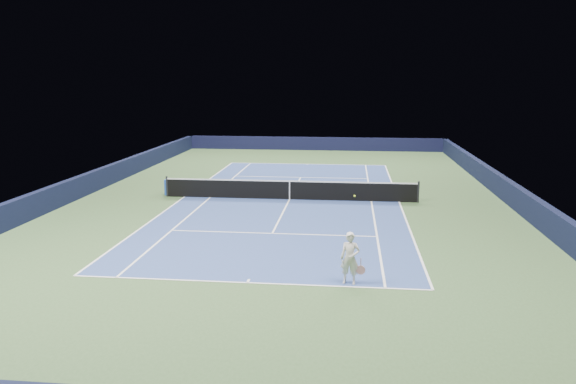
# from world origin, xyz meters

# --- Properties ---
(ground) EXTENTS (40.00, 40.00, 0.00)m
(ground) POSITION_xyz_m (0.00, 0.00, 0.00)
(ground) COLOR #344F2B
(ground) RESTS_ON ground
(wall_far) EXTENTS (22.00, 0.35, 1.10)m
(wall_far) POSITION_xyz_m (0.00, 19.82, 0.55)
(wall_far) COLOR black
(wall_far) RESTS_ON ground
(wall_right) EXTENTS (0.35, 40.00, 1.10)m
(wall_right) POSITION_xyz_m (10.82, 0.00, 0.55)
(wall_right) COLOR black
(wall_right) RESTS_ON ground
(wall_left) EXTENTS (0.35, 40.00, 1.10)m
(wall_left) POSITION_xyz_m (-10.82, 0.00, 0.55)
(wall_left) COLOR black
(wall_left) RESTS_ON ground
(court_surface) EXTENTS (10.97, 23.77, 0.01)m
(court_surface) POSITION_xyz_m (0.00, 0.00, 0.00)
(court_surface) COLOR navy
(court_surface) RESTS_ON ground
(baseline_far) EXTENTS (10.97, 0.08, 0.00)m
(baseline_far) POSITION_xyz_m (0.00, 11.88, 0.01)
(baseline_far) COLOR white
(baseline_far) RESTS_ON ground
(baseline_near) EXTENTS (10.97, 0.08, 0.00)m
(baseline_near) POSITION_xyz_m (0.00, -11.88, 0.01)
(baseline_near) COLOR white
(baseline_near) RESTS_ON ground
(sideline_doubles_right) EXTENTS (0.08, 23.77, 0.00)m
(sideline_doubles_right) POSITION_xyz_m (5.49, 0.00, 0.01)
(sideline_doubles_right) COLOR white
(sideline_doubles_right) RESTS_ON ground
(sideline_doubles_left) EXTENTS (0.08, 23.77, 0.00)m
(sideline_doubles_left) POSITION_xyz_m (-5.49, 0.00, 0.01)
(sideline_doubles_left) COLOR white
(sideline_doubles_left) RESTS_ON ground
(sideline_singles_right) EXTENTS (0.08, 23.77, 0.00)m
(sideline_singles_right) POSITION_xyz_m (4.12, 0.00, 0.01)
(sideline_singles_right) COLOR white
(sideline_singles_right) RESTS_ON ground
(sideline_singles_left) EXTENTS (0.08, 23.77, 0.00)m
(sideline_singles_left) POSITION_xyz_m (-4.12, 0.00, 0.01)
(sideline_singles_left) COLOR white
(sideline_singles_left) RESTS_ON ground
(service_line_far) EXTENTS (8.23, 0.08, 0.00)m
(service_line_far) POSITION_xyz_m (0.00, 6.40, 0.01)
(service_line_far) COLOR white
(service_line_far) RESTS_ON ground
(service_line_near) EXTENTS (8.23, 0.08, 0.00)m
(service_line_near) POSITION_xyz_m (0.00, -6.40, 0.01)
(service_line_near) COLOR white
(service_line_near) RESTS_ON ground
(center_service_line) EXTENTS (0.08, 12.80, 0.00)m
(center_service_line) POSITION_xyz_m (0.00, 0.00, 0.01)
(center_service_line) COLOR white
(center_service_line) RESTS_ON ground
(center_mark_far) EXTENTS (0.08, 0.30, 0.00)m
(center_mark_far) POSITION_xyz_m (0.00, 11.73, 0.01)
(center_mark_far) COLOR white
(center_mark_far) RESTS_ON ground
(center_mark_near) EXTENTS (0.08, 0.30, 0.00)m
(center_mark_near) POSITION_xyz_m (0.00, -11.73, 0.01)
(center_mark_near) COLOR white
(center_mark_near) RESTS_ON ground
(tennis_net) EXTENTS (12.90, 0.10, 1.07)m
(tennis_net) POSITION_xyz_m (0.00, 0.00, 0.50)
(tennis_net) COLOR black
(tennis_net) RESTS_ON ground
(sponsor_cube) EXTENTS (0.56, 0.45, 0.81)m
(sponsor_cube) POSITION_xyz_m (-6.40, 0.51, 0.41)
(sponsor_cube) COLOR blue
(sponsor_cube) RESTS_ON ground
(tennis_player) EXTENTS (0.77, 1.26, 2.51)m
(tennis_player) POSITION_xyz_m (3.07, -11.60, 0.80)
(tennis_player) COLOR silver
(tennis_player) RESTS_ON ground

